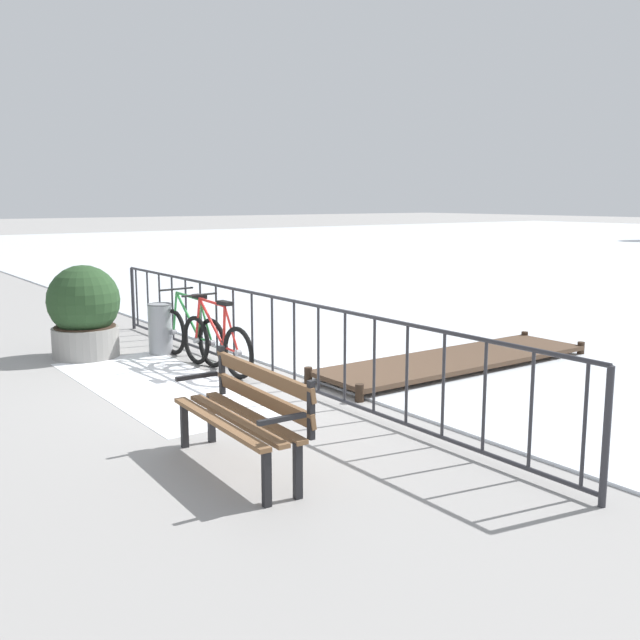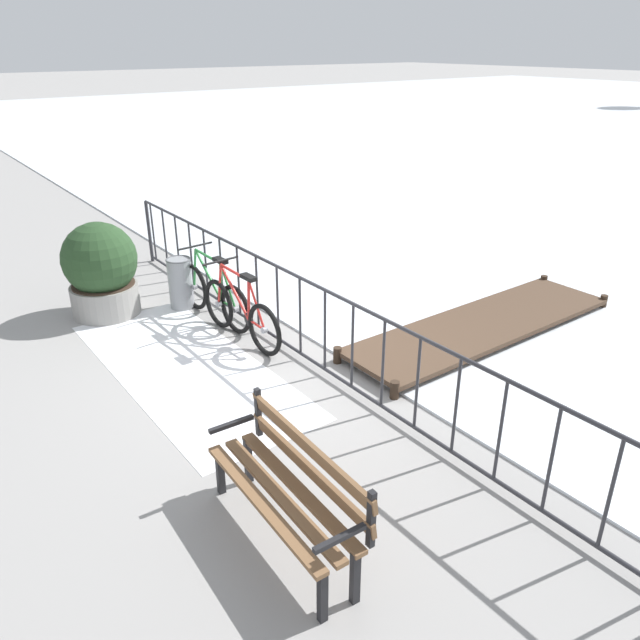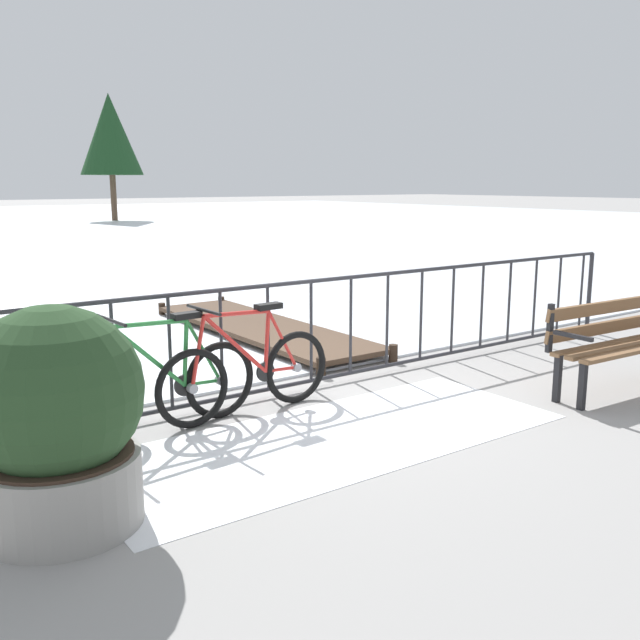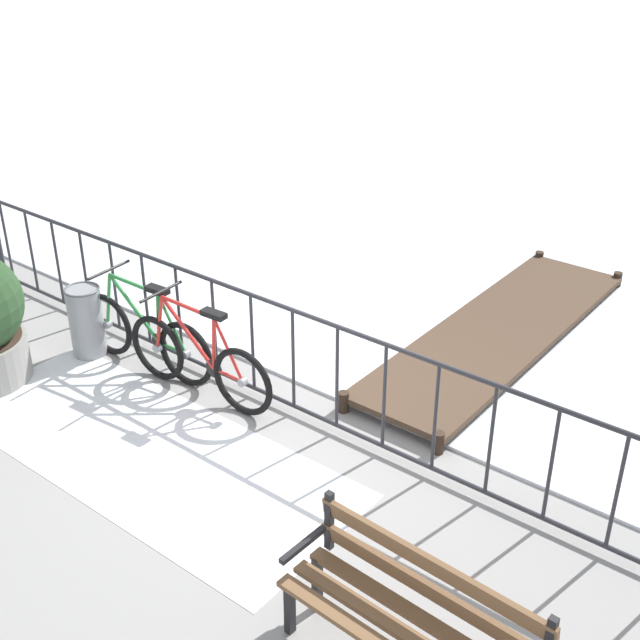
{
  "view_description": "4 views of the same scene",
  "coord_description": "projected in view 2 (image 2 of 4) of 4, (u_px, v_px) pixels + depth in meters",
  "views": [
    {
      "loc": [
        7.31,
        -4.56,
        2.21
      ],
      "look_at": [
        0.44,
        0.39,
        0.79
      ],
      "focal_mm": 40.5,
      "sensor_mm": 36.0,
      "label": 1
    },
    {
      "loc": [
        5.36,
        -3.7,
        3.49
      ],
      "look_at": [
        0.93,
        -0.41,
        0.97
      ],
      "focal_mm": 34.34,
      "sensor_mm": 36.0,
      "label": 2
    },
    {
      "loc": [
        -3.73,
        -5.34,
        1.97
      ],
      "look_at": [
        -0.41,
        -0.72,
        0.84
      ],
      "focal_mm": 39.25,
      "sensor_mm": 36.0,
      "label": 3
    },
    {
      "loc": [
        4.03,
        -4.74,
        4.26
      ],
      "look_at": [
        0.2,
        0.13,
        0.97
      ],
      "focal_mm": 46.55,
      "sensor_mm": 36.0,
      "label": 4
    }
  ],
  "objects": [
    {
      "name": "trash_bin",
      "position": [
        181.0,
        283.0,
        8.66
      ],
      "size": [
        0.35,
        0.35,
        0.73
      ],
      "color": "gray",
      "rests_on": "ground"
    },
    {
      "name": "bicycle_near_railing",
      "position": [
        240.0,
        314.0,
        7.69
      ],
      "size": [
        1.71,
        0.52,
        0.97
      ],
      "color": "black",
      "rests_on": "ground"
    },
    {
      "name": "park_bench",
      "position": [
        291.0,
        483.0,
        4.53
      ],
      "size": [
        1.62,
        0.55,
        0.89
      ],
      "color": "brown",
      "rests_on": "ground"
    },
    {
      "name": "snow_patch",
      "position": [
        186.0,
        367.0,
        7.17
      ],
      "size": [
        3.82,
        1.51,
        0.01
      ],
      "primitive_type": "cube",
      "color": "white",
      "rests_on": "ground"
    },
    {
      "name": "planter_with_shrub",
      "position": [
        101.0,
        270.0,
        8.35
      ],
      "size": [
        1.0,
        1.0,
        1.3
      ],
      "color": "gray",
      "rests_on": "ground"
    },
    {
      "name": "ground_plane",
      "position": [
        301.0,
        359.0,
        7.37
      ],
      "size": [
        160.0,
        160.0,
        0.0
      ],
      "primitive_type": "plane",
      "color": "gray"
    },
    {
      "name": "wooden_dock",
      "position": [
        483.0,
        325.0,
        7.98
      ],
      "size": [
        1.1,
        4.15,
        0.2
      ],
      "color": "#4C3828",
      "rests_on": "ground"
    },
    {
      "name": "bicycle_second",
      "position": [
        214.0,
        295.0,
        8.25
      ],
      "size": [
        1.71,
        0.52,
        0.97
      ],
      "color": "black",
      "rests_on": "ground"
    },
    {
      "name": "railing_fence",
      "position": [
        300.0,
        317.0,
        7.14
      ],
      "size": [
        9.06,
        0.06,
        1.07
      ],
      "color": "#2D2D33",
      "rests_on": "ground"
    }
  ]
}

